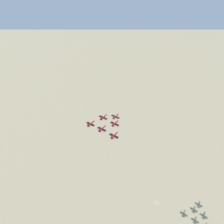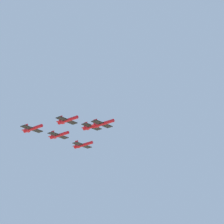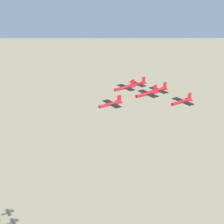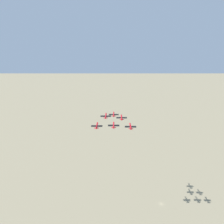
# 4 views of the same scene
# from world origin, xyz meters

# --- Properties ---
(jet_0) EXTENTS (9.50, 9.78, 3.29)m
(jet_0) POSITION_xyz_m (-55.76, -28.61, 130.95)
(jet_0) COLOR red
(jet_1) EXTENTS (9.50, 9.78, 3.29)m
(jet_1) POSITION_xyz_m (-58.85, -41.64, 134.63)
(jet_1) COLOR red
(jet_2) EXTENTS (9.50, 9.78, 3.29)m
(jet_2) POSITION_xyz_m (-45.87, -37.64, 133.25)
(jet_2) COLOR red
(jet_3) EXTENTS (9.50, 9.78, 3.29)m
(jet_3) POSITION_xyz_m (-61.94, -54.67, 131.22)
(jet_3) COLOR red
(jet_4) EXTENTS (9.50, 9.78, 3.29)m
(jet_4) POSITION_xyz_m (-48.96, -50.68, 131.83)
(jet_4) COLOR red
(jet_5) EXTENTS (9.50, 9.78, 3.29)m
(jet_5) POSITION_xyz_m (-35.98, -46.68, 130.81)
(jet_5) COLOR red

